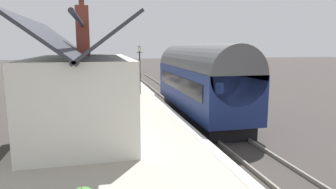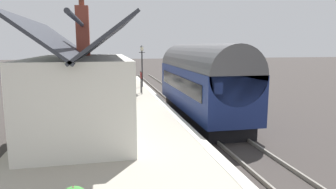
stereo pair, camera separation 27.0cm
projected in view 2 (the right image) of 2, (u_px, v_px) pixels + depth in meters
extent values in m
plane|color=#383330|center=(183.00, 116.00, 18.20)|extent=(160.00, 160.00, 0.00)
cube|color=#A39B8C|center=(109.00, 113.00, 17.24)|extent=(32.00, 6.75, 0.83)
cube|color=beige|center=(163.00, 103.00, 17.82)|extent=(32.00, 0.36, 0.02)
cube|color=gray|center=(208.00, 114.00, 18.51)|extent=(52.00, 0.08, 0.14)
cube|color=gray|center=(185.00, 115.00, 18.22)|extent=(52.00, 0.08, 0.14)
cube|color=black|center=(201.00, 112.00, 17.59)|extent=(9.24, 2.29, 0.70)
cube|color=navy|center=(201.00, 87.00, 17.35)|extent=(10.04, 2.70, 2.30)
cylinder|color=#515154|center=(202.00, 67.00, 17.16)|extent=(10.04, 2.65, 2.65)
cube|color=black|center=(178.00, 83.00, 17.02)|extent=(8.54, 0.03, 0.80)
cylinder|color=black|center=(187.00, 103.00, 20.50)|extent=(0.70, 2.16, 0.70)
cylinder|color=black|center=(220.00, 126.00, 14.68)|extent=(0.70, 2.16, 0.70)
cube|color=black|center=(180.00, 73.00, 22.15)|extent=(0.04, 2.16, 0.90)
cylinder|color=#F2EDCC|center=(180.00, 86.00, 22.33)|extent=(0.06, 0.24, 0.24)
cube|color=red|center=(180.00, 92.00, 22.44)|extent=(0.16, 2.56, 0.24)
cube|color=silver|center=(83.00, 94.00, 11.98)|extent=(7.36, 3.56, 2.95)
cube|color=#2D3038|center=(103.00, 40.00, 11.82)|extent=(7.86, 2.04, 1.57)
cube|color=#2D3038|center=(56.00, 40.00, 11.46)|extent=(7.86, 2.04, 1.57)
cylinder|color=#2D3038|center=(79.00, 22.00, 11.53)|extent=(7.86, 0.16, 0.16)
cube|color=brown|center=(83.00, 31.00, 13.34)|extent=(0.56, 0.56, 2.17)
cylinder|color=brown|center=(81.00, 2.00, 13.13)|extent=(0.24, 0.24, 0.36)
cube|color=teal|center=(130.00, 107.00, 11.54)|extent=(0.90, 0.06, 2.10)
cube|color=teal|center=(133.00, 97.00, 10.08)|extent=(0.80, 0.05, 1.10)
cube|color=teal|center=(127.00, 86.00, 12.79)|extent=(0.80, 0.05, 1.10)
cube|color=brown|center=(130.00, 92.00, 19.06)|extent=(1.41, 0.44, 0.06)
cube|color=brown|center=(132.00, 89.00, 19.06)|extent=(1.40, 0.15, 0.40)
cube|color=black|center=(130.00, 97.00, 18.56)|extent=(0.07, 0.36, 0.44)
cube|color=black|center=(129.00, 95.00, 19.65)|extent=(0.07, 0.36, 0.44)
cube|color=brown|center=(121.00, 85.00, 22.77)|extent=(1.41, 0.44, 0.06)
cube|color=brown|center=(123.00, 82.00, 22.76)|extent=(1.40, 0.14, 0.40)
cube|color=black|center=(121.00, 89.00, 22.26)|extent=(0.07, 0.36, 0.44)
cube|color=black|center=(120.00, 87.00, 23.35)|extent=(0.07, 0.36, 0.44)
cube|color=brown|center=(123.00, 79.00, 26.38)|extent=(1.41, 0.43, 0.06)
cube|color=brown|center=(125.00, 77.00, 26.37)|extent=(1.40, 0.13, 0.40)
cube|color=black|center=(123.00, 83.00, 25.87)|extent=(0.07, 0.36, 0.44)
cube|color=black|center=(122.00, 81.00, 26.96)|extent=(0.07, 0.36, 0.44)
cube|color=brown|center=(121.00, 77.00, 28.11)|extent=(1.41, 0.43, 0.06)
cube|color=brown|center=(122.00, 75.00, 28.11)|extent=(1.40, 0.14, 0.40)
cube|color=black|center=(121.00, 80.00, 27.61)|extent=(0.07, 0.36, 0.44)
cube|color=black|center=(120.00, 79.00, 28.68)|extent=(0.07, 0.36, 0.44)
cone|color=#9E5138|center=(107.00, 86.00, 24.38)|extent=(0.34, 0.34, 0.32)
cylinder|color=#9E5138|center=(107.00, 87.00, 24.40)|extent=(0.18, 0.18, 0.06)
ellipsoid|color=#4C8C2D|center=(107.00, 82.00, 24.33)|extent=(0.40, 0.40, 0.39)
cone|color=#BC3D64|center=(107.00, 80.00, 24.31)|extent=(0.08, 0.08, 0.16)
cylinder|color=teal|center=(80.00, 81.00, 27.13)|extent=(0.52, 0.52, 0.36)
ellipsoid|color=olive|center=(80.00, 77.00, 27.07)|extent=(0.55, 0.55, 0.56)
cone|color=#9E5138|center=(99.00, 81.00, 27.39)|extent=(0.40, 0.40, 0.35)
cylinder|color=#9E5138|center=(99.00, 83.00, 27.42)|extent=(0.22, 0.22, 0.06)
ellipsoid|color=#2D7233|center=(98.00, 77.00, 27.33)|extent=(0.58, 0.58, 0.62)
cone|color=#B85260|center=(98.00, 75.00, 27.30)|extent=(0.10, 0.10, 0.23)
cylinder|color=black|center=(142.00, 69.00, 24.85)|extent=(0.10, 0.10, 2.99)
cylinder|color=black|center=(142.00, 52.00, 24.63)|extent=(0.05, 0.50, 0.05)
cube|color=beige|center=(142.00, 49.00, 24.58)|extent=(0.24, 0.24, 0.32)
cone|color=black|center=(142.00, 46.00, 24.55)|extent=(0.32, 0.32, 0.14)
cylinder|color=black|center=(142.00, 87.00, 21.06)|extent=(0.06, 0.06, 1.10)
cylinder|color=black|center=(141.00, 85.00, 21.64)|extent=(0.06, 0.06, 1.10)
cube|color=maroon|center=(141.00, 75.00, 21.22)|extent=(0.90, 0.06, 0.44)
cube|color=black|center=(141.00, 75.00, 21.22)|extent=(0.96, 0.03, 0.50)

